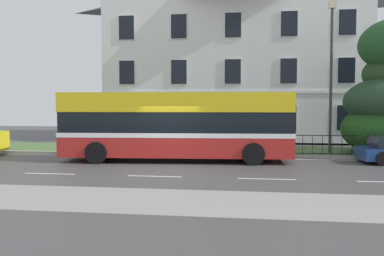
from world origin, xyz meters
TOP-DOWN VIEW (x-y plane):
  - ground_plane at (0.00, 0.81)m, footprint 60.00×56.00m
  - georgian_townhouse at (2.26, 15.29)m, footprint 17.62×9.67m
  - iron_verge_railing at (2.26, 4.40)m, footprint 14.69×0.04m
  - single_decker_bus at (0.09, 2.40)m, footprint 10.47×3.30m
  - street_lamp_post at (7.38, 5.47)m, footprint 0.36×0.24m
  - litter_bin at (1.83, 5.32)m, footprint 0.56×0.56m

SIDE VIEW (x-z plane):
  - ground_plane at x=0.00m, z-range -0.11..0.07m
  - iron_verge_railing at x=2.26m, z-range 0.14..1.11m
  - litter_bin at x=1.83m, z-range 0.12..1.25m
  - single_decker_bus at x=0.09m, z-range 0.08..3.18m
  - street_lamp_post at x=7.38m, z-range 0.62..8.18m
  - georgian_townhouse at x=2.26m, z-range 0.16..12.11m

